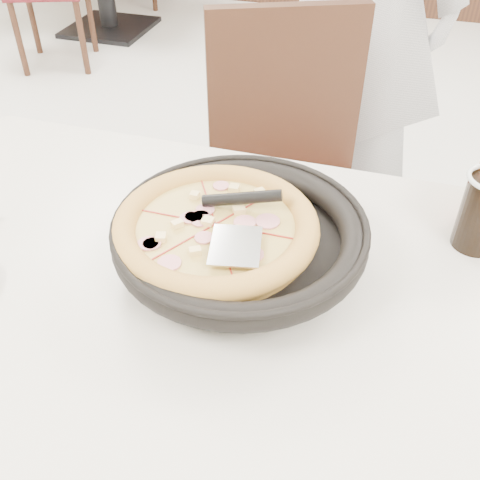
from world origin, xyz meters
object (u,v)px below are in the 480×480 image
(main_table, at_px, (190,407))
(pizza_pan, at_px, (240,244))
(chair_far, at_px, (292,207))
(pizza, at_px, (216,235))

(main_table, relative_size, pizza_pan, 3.27)
(main_table, relative_size, chair_far, 1.26)
(main_table, height_order, pizza, pizza)
(main_table, bearing_deg, pizza_pan, 30.62)
(pizza_pan, bearing_deg, main_table, -149.38)
(chair_far, xyz_separation_m, pizza_pan, (0.02, -0.55, 0.32))
(main_table, bearing_deg, chair_far, 83.18)
(pizza_pan, xyz_separation_m, pizza, (-0.04, -0.01, 0.02))
(pizza, bearing_deg, pizza_pan, 15.55)
(chair_far, bearing_deg, pizza_pan, 68.59)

